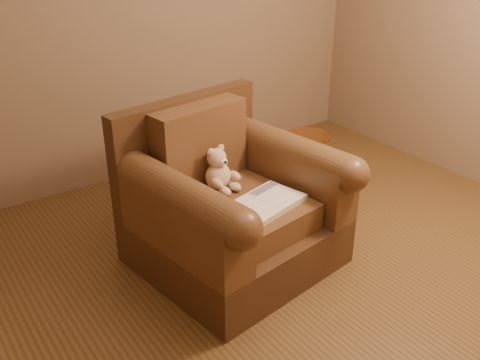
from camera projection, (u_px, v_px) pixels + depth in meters
floor at (314, 284)px, 3.14m from camera, size 4.00×4.00×0.00m
armchair at (230, 206)px, 3.23m from camera, size 1.20×1.15×0.96m
teddy_bear at (220, 173)px, 3.20m from camera, size 0.20×0.23×0.28m
guidebook at (264, 204)px, 3.04m from camera, size 0.51×0.38×0.04m
side_table at (307, 162)px, 4.07m from camera, size 0.34×0.34×0.48m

